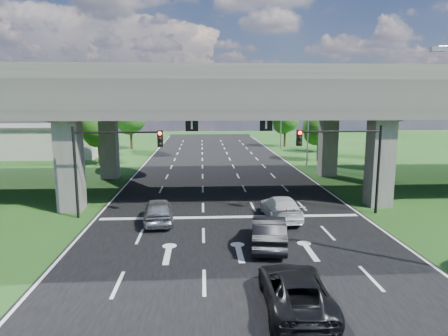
{
  "coord_description": "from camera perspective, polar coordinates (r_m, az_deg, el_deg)",
  "views": [
    {
      "loc": [
        -1.84,
        -21.8,
        7.58
      ],
      "look_at": [
        -0.24,
        6.95,
        2.73
      ],
      "focal_mm": 32.0,
      "sensor_mm": 36.0,
      "label": 1
    }
  ],
  "objects": [
    {
      "name": "tree_right_near",
      "position": [
        52.07,
        13.5,
        5.9
      ],
      "size": [
        4.2,
        4.2,
        7.28
      ],
      "color": "black",
      "rests_on": "ground"
    },
    {
      "name": "warehouse",
      "position": [
        61.97,
        -26.17,
        3.42
      ],
      "size": [
        20.0,
        10.0,
        4.0
      ],
      "primitive_type": "cube",
      "color": "#9E9E99",
      "rests_on": "ground"
    },
    {
      "name": "road",
      "position": [
        32.74,
        0.12,
        -3.8
      ],
      "size": [
        18.0,
        120.0,
        0.03
      ],
      "primitive_type": "cube",
      "color": "black",
      "rests_on": "ground"
    },
    {
      "name": "streetlight_beyond",
      "position": [
        62.97,
        7.81,
        7.9
      ],
      "size": [
        3.38,
        0.25,
        10.0
      ],
      "color": "gray",
      "rests_on": "ground"
    },
    {
      "name": "streetlight_far",
      "position": [
        47.36,
        11.5,
        7.27
      ],
      "size": [
        3.38,
        0.25,
        10.0
      ],
      "color": "gray",
      "rests_on": "ground"
    },
    {
      "name": "ground",
      "position": [
        23.15,
        1.57,
        -9.56
      ],
      "size": [
        160.0,
        160.0,
        0.0
      ],
      "primitive_type": "plane",
      "color": "#1D4416",
      "rests_on": "ground"
    },
    {
      "name": "signal_right",
      "position": [
        27.71,
        17.26,
        2.09
      ],
      "size": [
        5.76,
        0.54,
        6.0
      ],
      "color": "black",
      "rests_on": "ground"
    },
    {
      "name": "overpass",
      "position": [
        33.85,
        -0.08,
        10.13
      ],
      "size": [
        80.0,
        15.0,
        10.0
      ],
      "color": "#383533",
      "rests_on": "ground"
    },
    {
      "name": "tree_right_far",
      "position": [
        67.31,
        8.78,
        7.1
      ],
      "size": [
        4.5,
        4.5,
        7.8
      ],
      "color": "black",
      "rests_on": "ground"
    },
    {
      "name": "car_white",
      "position": [
        26.22,
        8.11,
        -5.62
      ],
      "size": [
        2.27,
        5.12,
        1.46
      ],
      "primitive_type": "imported",
      "rotation": [
        0.0,
        0.0,
        3.19
      ],
      "color": "silver",
      "rests_on": "road"
    },
    {
      "name": "tree_left_near",
      "position": [
        49.39,
        -17.48,
        5.92
      ],
      "size": [
        4.5,
        4.5,
        7.8
      ],
      "color": "black",
      "rests_on": "ground"
    },
    {
      "name": "car_dark",
      "position": [
        21.32,
        6.37,
        -8.96
      ],
      "size": [
        2.35,
        5.06,
        1.6
      ],
      "primitive_type": "imported",
      "rotation": [
        0.0,
        0.0,
        3.0
      ],
      "color": "black",
      "rests_on": "road"
    },
    {
      "name": "tree_left_mid",
      "position": [
        57.91,
        -18.41,
        5.7
      ],
      "size": [
        3.91,
        3.9,
        6.76
      ],
      "color": "black",
      "rests_on": "ground"
    },
    {
      "name": "tree_right_mid",
      "position": [
        60.6,
        14.06,
        6.05
      ],
      "size": [
        3.91,
        3.9,
        6.76
      ],
      "color": "black",
      "rests_on": "ground"
    },
    {
      "name": "signal_left",
      "position": [
        26.64,
        -16.15,
        1.86
      ],
      "size": [
        5.76,
        0.54,
        6.0
      ],
      "color": "black",
      "rests_on": "ground"
    },
    {
      "name": "car_trailing",
      "position": [
        15.54,
        10.12,
        -16.76
      ],
      "size": [
        2.52,
        5.13,
        1.4
      ],
      "primitive_type": "imported",
      "rotation": [
        0.0,
        0.0,
        3.1
      ],
      "color": "black",
      "rests_on": "road"
    },
    {
      "name": "car_silver",
      "position": [
        25.5,
        -9.35,
        -6.0
      ],
      "size": [
        2.24,
        4.66,
        1.54
      ],
      "primitive_type": "imported",
      "rotation": [
        0.0,
        0.0,
        3.24
      ],
      "color": "#979A9E",
      "rests_on": "road"
    },
    {
      "name": "tree_left_far",
      "position": [
        64.81,
        -13.17,
        7.16
      ],
      "size": [
        4.8,
        4.8,
        8.32
      ],
      "color": "black",
      "rests_on": "ground"
    }
  ]
}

